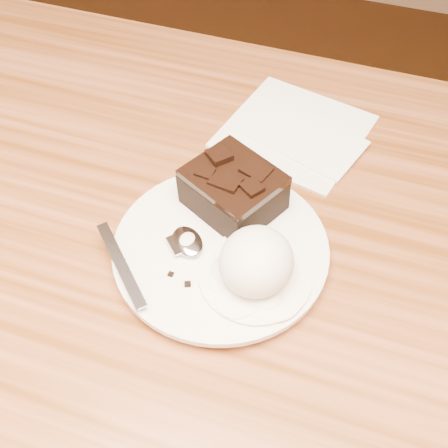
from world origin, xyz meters
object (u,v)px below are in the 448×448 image
(spoon, at_px, (187,243))
(ice_cream_scoop, at_px, (256,261))
(dining_table, at_px, (161,395))
(plate, at_px, (221,251))
(napkin, at_px, (295,130))
(brownie, at_px, (233,192))

(spoon, bearing_deg, ice_cream_scoop, -56.61)
(spoon, bearing_deg, dining_table, 148.31)
(plate, xyz_separation_m, ice_cream_scoop, (0.04, -0.02, 0.03))
(dining_table, xyz_separation_m, ice_cream_scoop, (0.13, 0.00, 0.42))
(dining_table, xyz_separation_m, napkin, (0.11, 0.23, 0.38))
(dining_table, height_order, spoon, spoon)
(plate, xyz_separation_m, napkin, (0.02, 0.21, -0.01))
(dining_table, bearing_deg, ice_cream_scoop, 0.91)
(dining_table, xyz_separation_m, plate, (0.09, 0.03, 0.38))
(ice_cream_scoop, relative_size, spoon, 0.45)
(plate, distance_m, napkin, 0.21)
(spoon, xyz_separation_m, napkin, (0.05, 0.22, -0.02))
(brownie, xyz_separation_m, ice_cream_scoop, (0.05, -0.08, 0.00))
(dining_table, relative_size, spoon, 7.38)
(plate, xyz_separation_m, spoon, (-0.03, -0.01, 0.01))
(plate, xyz_separation_m, brownie, (-0.01, 0.05, 0.03))
(ice_cream_scoop, height_order, napkin, ice_cream_scoop)
(spoon, bearing_deg, napkin, 29.64)
(brownie, relative_size, napkin, 0.55)
(plate, bearing_deg, dining_table, -164.10)
(brownie, relative_size, spoon, 0.54)
(plate, bearing_deg, ice_cream_scoop, -28.97)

